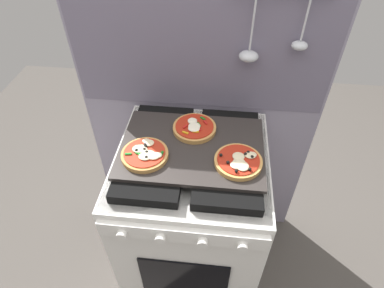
# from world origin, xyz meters

# --- Properties ---
(ground_plane) EXTENTS (4.00, 4.00, 0.00)m
(ground_plane) POSITION_xyz_m (0.00, 0.00, 0.00)
(ground_plane) COLOR #4C4742
(kitchen_backsplash) EXTENTS (1.10, 0.09, 1.55)m
(kitchen_backsplash) POSITION_xyz_m (0.00, 0.33, 0.79)
(kitchen_backsplash) COLOR gray
(kitchen_backsplash) RESTS_ON ground_plane
(stove) EXTENTS (0.60, 0.64, 0.90)m
(stove) POSITION_xyz_m (-0.00, -0.00, 0.45)
(stove) COLOR white
(stove) RESTS_ON ground_plane
(baking_tray) EXTENTS (0.54, 0.38, 0.02)m
(baking_tray) POSITION_xyz_m (0.00, 0.00, 0.91)
(baking_tray) COLOR #2D2826
(baking_tray) RESTS_ON stove
(pizza_left) EXTENTS (0.17, 0.17, 0.03)m
(pizza_left) POSITION_xyz_m (-0.16, -0.07, 0.93)
(pizza_left) COLOR #C18947
(pizza_left) RESTS_ON baking_tray
(pizza_right) EXTENTS (0.17, 0.17, 0.03)m
(pizza_right) POSITION_xyz_m (0.17, -0.07, 0.93)
(pizza_right) COLOR tan
(pizza_right) RESTS_ON baking_tray
(pizza_center) EXTENTS (0.17, 0.17, 0.03)m
(pizza_center) POSITION_xyz_m (0.00, 0.09, 0.93)
(pizza_center) COLOR #C18947
(pizza_center) RESTS_ON baking_tray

